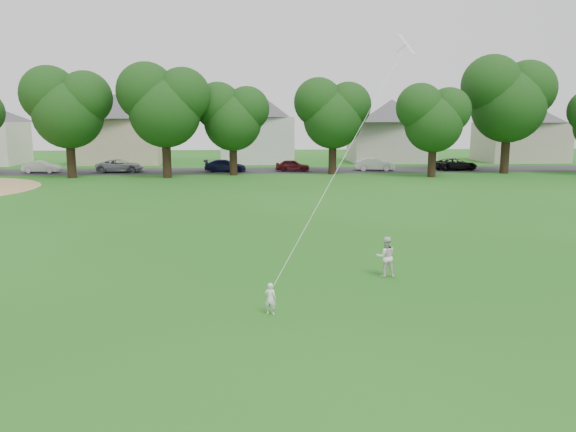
{
  "coord_description": "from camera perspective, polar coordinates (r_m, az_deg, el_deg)",
  "views": [
    {
      "loc": [
        -1.05,
        -14.74,
        5.23
      ],
      "look_at": [
        0.13,
        2.0,
        2.3
      ],
      "focal_mm": 35.0,
      "sensor_mm": 36.0,
      "label": 1
    }
  ],
  "objects": [
    {
      "name": "toddler",
      "position": [
        15.26,
        -1.81,
        -8.39
      ],
      "size": [
        0.37,
        0.3,
        0.88
      ],
      "primitive_type": "imported",
      "rotation": [
        0.0,
        0.0,
        2.83
      ],
      "color": "white",
      "rests_on": "ground"
    },
    {
      "name": "ground",
      "position": [
        15.67,
        0.04,
        -9.59
      ],
      "size": [
        160.0,
        160.0,
        0.0
      ],
      "primitive_type": "plane",
      "color": "#165112",
      "rests_on": "ground"
    },
    {
      "name": "tree_row",
      "position": [
        51.46,
        1.27,
        11.14
      ],
      "size": [
        82.12,
        9.27,
        11.37
      ],
      "color": "black",
      "rests_on": "ground"
    },
    {
      "name": "street",
      "position": [
        56.99,
        -2.96,
        4.64
      ],
      "size": [
        90.0,
        7.0,
        0.01
      ],
      "primitive_type": "cube",
      "color": "#2D2D30",
      "rests_on": "ground"
    },
    {
      "name": "house_row",
      "position": [
        66.74,
        -3.84,
        9.5
      ],
      "size": [
        77.79,
        14.22,
        9.76
      ],
      "color": "silver",
      "rests_on": "ground"
    },
    {
      "name": "older_boy",
      "position": [
        19.0,
        9.89,
        -4.1
      ],
      "size": [
        0.68,
        0.54,
        1.36
      ],
      "primitive_type": "imported",
      "rotation": [
        0.0,
        0.0,
        3.18
      ],
      "color": "silver",
      "rests_on": "ground"
    },
    {
      "name": "kite",
      "position": [
        18.0,
        6.19,
        6.81
      ],
      "size": [
        3.12,
        3.76,
        11.05
      ],
      "color": "white",
      "rests_on": "ground"
    },
    {
      "name": "parked_cars",
      "position": [
        55.99,
        -6.74,
        5.12
      ],
      "size": [
        54.32,
        2.51,
        1.28
      ],
      "color": "black",
      "rests_on": "ground"
    }
  ]
}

